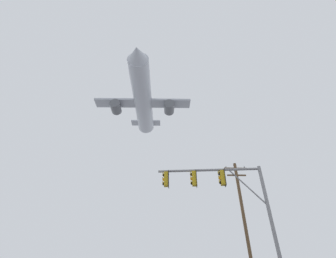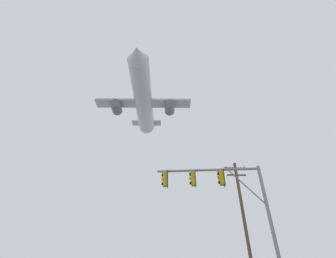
# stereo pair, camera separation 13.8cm
# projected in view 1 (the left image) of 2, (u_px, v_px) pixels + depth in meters

# --- Properties ---
(signal_pole_near) EXTENTS (6.32, 0.87, 6.69)m
(signal_pole_near) POSITION_uv_depth(u_px,v_px,m) (223.00, 192.00, 13.25)
(signal_pole_near) COLOR gray
(signal_pole_near) RESTS_ON ground
(utility_pole) EXTENTS (2.20, 0.28, 10.18)m
(utility_pole) POSITION_uv_depth(u_px,v_px,m) (243.00, 215.00, 19.52)
(utility_pole) COLOR brown
(utility_pole) RESTS_ON ground
(airplane) EXTENTS (21.16, 27.39, 7.51)m
(airplane) POSITION_uv_depth(u_px,v_px,m) (143.00, 100.00, 50.12)
(airplane) COLOR #B7BCC6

